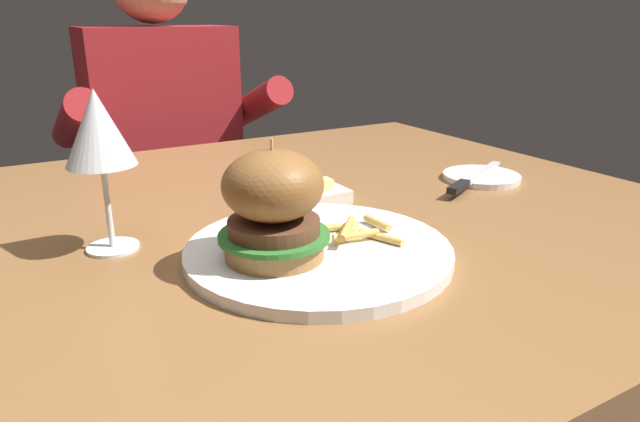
{
  "coord_description": "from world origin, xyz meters",
  "views": [
    {
      "loc": [
        -0.33,
        -0.69,
        1.01
      ],
      "look_at": [
        0.0,
        -0.13,
        0.78
      ],
      "focal_mm": 32.0,
      "sensor_mm": 36.0,
      "label": 1
    }
  ],
  "objects_px": {
    "burger_sandwich": "(273,205)",
    "table_knife": "(472,179)",
    "main_plate": "(318,251)",
    "wine_glass": "(98,132)",
    "bread_plate": "(481,177)",
    "diner_person": "(169,190)",
    "butter_dish": "(323,195)"
  },
  "relations": [
    {
      "from": "table_knife",
      "to": "burger_sandwich",
      "type": "bearing_deg",
      "value": -163.87
    },
    {
      "from": "butter_dish",
      "to": "diner_person",
      "type": "xyz_separation_m",
      "value": [
        -0.03,
        0.76,
        -0.19
      ]
    },
    {
      "from": "bread_plate",
      "to": "diner_person",
      "type": "height_order",
      "value": "diner_person"
    },
    {
      "from": "table_knife",
      "to": "diner_person",
      "type": "relative_size",
      "value": 0.18
    },
    {
      "from": "burger_sandwich",
      "to": "diner_person",
      "type": "bearing_deg",
      "value": 81.43
    },
    {
      "from": "main_plate",
      "to": "table_knife",
      "type": "xyz_separation_m",
      "value": [
        0.36,
        0.12,
        0.01
      ]
    },
    {
      "from": "wine_glass",
      "to": "bread_plate",
      "type": "relative_size",
      "value": 1.48
    },
    {
      "from": "main_plate",
      "to": "table_knife",
      "type": "height_order",
      "value": "table_knife"
    },
    {
      "from": "burger_sandwich",
      "to": "butter_dish",
      "type": "xyz_separation_m",
      "value": [
        0.17,
        0.18,
        -0.06
      ]
    },
    {
      "from": "table_knife",
      "to": "wine_glass",
      "type": "bearing_deg",
      "value": 177.15
    },
    {
      "from": "table_knife",
      "to": "butter_dish",
      "type": "distance_m",
      "value": 0.26
    },
    {
      "from": "wine_glass",
      "to": "burger_sandwich",
      "type": "bearing_deg",
      "value": -45.92
    },
    {
      "from": "wine_glass",
      "to": "table_knife",
      "type": "xyz_separation_m",
      "value": [
        0.56,
        -0.03,
        -0.13
      ]
    },
    {
      "from": "bread_plate",
      "to": "burger_sandwich",
      "type": "bearing_deg",
      "value": -162.85
    },
    {
      "from": "main_plate",
      "to": "wine_glass",
      "type": "distance_m",
      "value": 0.28
    },
    {
      "from": "burger_sandwich",
      "to": "table_knife",
      "type": "xyz_separation_m",
      "value": [
        0.42,
        0.12,
        -0.06
      ]
    },
    {
      "from": "wine_glass",
      "to": "bread_plate",
      "type": "xyz_separation_m",
      "value": [
        0.61,
        -0.01,
        -0.14
      ]
    },
    {
      "from": "butter_dish",
      "to": "diner_person",
      "type": "distance_m",
      "value": 0.78
    },
    {
      "from": "main_plate",
      "to": "wine_glass",
      "type": "relative_size",
      "value": 1.63
    },
    {
      "from": "bread_plate",
      "to": "wine_glass",
      "type": "bearing_deg",
      "value": 179.46
    },
    {
      "from": "bread_plate",
      "to": "diner_person",
      "type": "distance_m",
      "value": 0.87
    },
    {
      "from": "wine_glass",
      "to": "diner_person",
      "type": "height_order",
      "value": "diner_person"
    },
    {
      "from": "bread_plate",
      "to": "butter_dish",
      "type": "height_order",
      "value": "butter_dish"
    },
    {
      "from": "burger_sandwich",
      "to": "table_knife",
      "type": "distance_m",
      "value": 0.44
    },
    {
      "from": "burger_sandwich",
      "to": "butter_dish",
      "type": "height_order",
      "value": "burger_sandwich"
    },
    {
      "from": "main_plate",
      "to": "diner_person",
      "type": "distance_m",
      "value": 0.95
    },
    {
      "from": "wine_glass",
      "to": "diner_person",
      "type": "distance_m",
      "value": 0.89
    },
    {
      "from": "table_knife",
      "to": "bread_plate",
      "type": "bearing_deg",
      "value": 25.92
    },
    {
      "from": "diner_person",
      "to": "butter_dish",
      "type": "bearing_deg",
      "value": -87.99
    },
    {
      "from": "main_plate",
      "to": "burger_sandwich",
      "type": "bearing_deg",
      "value": -177.41
    },
    {
      "from": "wine_glass",
      "to": "table_knife",
      "type": "distance_m",
      "value": 0.58
    },
    {
      "from": "table_knife",
      "to": "butter_dish",
      "type": "xyz_separation_m",
      "value": [
        -0.25,
        0.05,
        -0.0
      ]
    }
  ]
}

